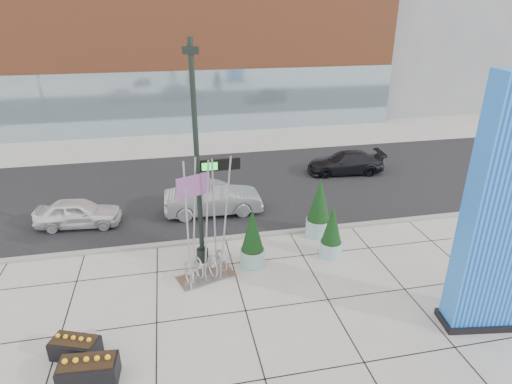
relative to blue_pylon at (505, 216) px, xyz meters
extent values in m
plane|color=#9E9991|center=(-8.41, 3.14, -3.94)|extent=(160.00, 160.00, 0.00)
cube|color=black|center=(-8.41, 13.14, -3.93)|extent=(80.00, 12.00, 0.02)
cube|color=gray|center=(-8.41, 7.14, -3.88)|extent=(80.00, 0.30, 0.12)
cube|color=#9A4E2C|center=(-7.41, 30.14, 1.56)|extent=(34.00, 10.00, 11.00)
cube|color=#8CA5B2|center=(-7.41, 25.34, -1.44)|extent=(34.00, 0.60, 5.00)
cube|color=slate|center=(17.59, 35.14, 5.06)|extent=(20.00, 18.00, 18.00)
cube|color=#0C3EB9|center=(0.00, 0.00, 0.14)|extent=(2.37, 1.22, 8.16)
cube|color=black|center=(0.00, 0.00, -3.83)|extent=(2.58, 1.43, 0.23)
cylinder|color=black|center=(-8.57, 5.61, 0.41)|extent=(0.20, 0.20, 8.71)
cylinder|color=black|center=(-8.57, 5.61, -3.67)|extent=(0.48, 0.48, 0.54)
cube|color=black|center=(-8.57, 5.61, 4.33)|extent=(0.59, 0.37, 0.24)
cube|color=#AEB1B3|center=(-8.54, 4.42, -3.91)|extent=(2.37, 1.68, 0.06)
cylinder|color=#AEB1B3|center=(-9.22, 4.22, -1.51)|extent=(0.09, 0.09, 4.86)
cylinder|color=#AEB1B3|center=(-8.83, 4.56, -1.51)|extent=(0.09, 0.09, 4.86)
cylinder|color=#AEB1B3|center=(-8.45, 4.32, -1.51)|extent=(0.09, 0.09, 4.86)
cylinder|color=#AEB1B3|center=(-8.01, 4.61, -1.51)|extent=(0.09, 0.09, 4.86)
cylinder|color=#AEB1B3|center=(-7.76, 4.17, -1.51)|extent=(0.09, 0.09, 4.86)
torus|color=#AEB1B3|center=(-9.27, 4.32, -3.48)|extent=(0.34, 0.86, 0.89)
torus|color=#AEB1B3|center=(-8.79, 4.52, -3.48)|extent=(0.34, 0.86, 0.89)
torus|color=#AEB1B3|center=(-8.30, 4.32, -3.48)|extent=(0.34, 0.86, 0.89)
torus|color=#AEB1B3|center=(-7.81, 4.52, -3.48)|extent=(0.34, 0.86, 0.89)
cube|color=red|center=(-8.83, 4.42, -0.05)|extent=(1.19, 0.54, 0.78)
cube|color=#AEB1B3|center=(-7.96, 4.52, -0.54)|extent=(0.96, 0.25, 0.58)
cylinder|color=gray|center=(-12.32, 1.39, -3.63)|extent=(0.32, 0.32, 0.63)
cylinder|color=black|center=(-8.45, 6.94, -2.03)|extent=(0.09, 0.09, 3.82)
cube|color=black|center=(-7.63, 6.94, -0.30)|extent=(1.82, 0.21, 0.46)
cube|color=#19D833|center=(-8.00, 6.84, -0.30)|extent=(0.64, 0.03, 0.32)
cylinder|color=#90C1BB|center=(-3.28, 4.94, -3.62)|extent=(0.92, 0.92, 0.65)
cylinder|color=black|center=(-3.28, 4.94, -3.30)|extent=(0.85, 0.85, 0.06)
cone|color=black|center=(-3.28, 4.94, -2.46)|extent=(0.83, 0.83, 1.66)
cylinder|color=#90C1BB|center=(-3.21, 6.74, -3.55)|extent=(1.11, 1.11, 0.78)
cylinder|color=black|center=(-3.21, 6.74, -3.16)|extent=(1.03, 1.03, 0.07)
cone|color=black|center=(-3.21, 6.74, -2.16)|extent=(1.00, 1.00, 2.01)
cylinder|color=#90C1BB|center=(-6.61, 4.94, -3.60)|extent=(0.99, 0.99, 0.69)
cylinder|color=black|center=(-6.61, 4.94, -3.25)|extent=(0.91, 0.91, 0.06)
cone|color=black|center=(-6.61, 4.94, -2.36)|extent=(0.89, 0.89, 1.78)
cube|color=black|center=(-12.74, 1.14, -3.64)|extent=(1.55, 1.16, 0.60)
cube|color=black|center=(-12.74, 1.14, -3.33)|extent=(1.42, 1.03, 0.06)
cube|color=black|center=(-12.21, 0.09, -3.60)|extent=(1.63, 0.90, 0.68)
cube|color=black|center=(-12.21, 0.09, -3.24)|extent=(1.51, 0.78, 0.07)
imported|color=white|center=(-14.02, 9.88, -3.28)|extent=(4.02, 1.93, 1.32)
imported|color=#929399|center=(-7.62, 9.91, -3.15)|extent=(4.83, 1.75, 1.58)
imported|color=black|center=(1.08, 13.90, -3.26)|extent=(4.85, 2.36, 1.36)
camera|label=1|loc=(-9.47, -9.52, 5.71)|focal=30.00mm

